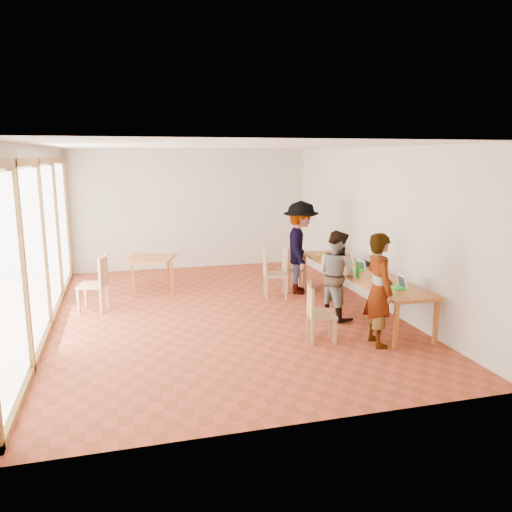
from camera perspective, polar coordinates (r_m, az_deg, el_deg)
The scene contains 25 objects.
ground at distance 9.22m, azimuth -3.90°, elevation -6.53°, with size 8.00×8.00×0.00m, color #A43D27.
wall_back at distance 12.80m, azimuth -7.49°, elevation 5.31°, with size 6.00×0.10×3.00m, color beige.
wall_front at distance 5.09m, azimuth 4.70°, elevation -3.87°, with size 6.00×0.10×3.00m, color beige.
wall_right at distance 9.89m, azimuth 13.31°, elevation 3.33°, with size 0.10×8.00×3.00m, color beige.
window_wall at distance 8.81m, azimuth -23.27°, elevation 1.75°, with size 0.10×8.00×3.00m, color white.
ceiling at distance 8.78m, azimuth -4.17°, elevation 12.57°, with size 6.00×8.00×0.04m, color white.
communal_table at distance 9.44m, azimuth 11.62°, elevation -1.90°, with size 0.80×4.00×0.75m.
side_table at distance 10.66m, azimuth -11.92°, elevation -0.57°, with size 0.90×0.90×0.75m.
chair_near at distance 7.76m, azimuth 6.89°, elevation -5.94°, with size 0.47×0.47×0.46m.
chair_mid at distance 7.92m, azimuth 6.82°, elevation -5.61°, with size 0.52×0.52×0.46m.
chair_far at distance 10.08m, azimuth 1.62°, elevation -1.40°, with size 0.54×0.54×0.52m.
chair_empty at distance 10.65m, azimuth 3.91°, elevation -0.90°, with size 0.44×0.44×0.50m.
chair_spare at distance 9.64m, azimuth -17.64°, elevation -2.39°, with size 0.58×0.58×0.54m.
person_near at distance 7.71m, azimuth 13.89°, elevation -3.76°, with size 0.63×0.41×1.73m, color gray.
person_mid at distance 8.85m, azimuth 9.19°, elevation -2.14°, with size 0.76×0.60×1.57m, color gray.
person_far at distance 10.39m, azimuth 5.10°, elevation 0.97°, with size 1.24×0.72×1.93m, color gray.
laptop_near at distance 8.30m, azimuth 16.06°, elevation -3.17°, with size 0.23×0.27×0.22m.
laptop_mid at distance 9.45m, azimuth 11.80°, elevation -1.28°, with size 0.23×0.25×0.19m.
laptop_far at distance 10.04m, azimuth 10.56°, elevation -0.45°, with size 0.27×0.29×0.21m.
yellow_mug at distance 10.48m, azimuth 7.23°, elevation 0.10°, with size 0.12×0.12×0.10m, color gold.
green_bottle at distance 8.83m, azimuth 11.58°, elevation -1.57°, with size 0.07×0.07×0.28m, color #147F1E.
clear_glass at distance 10.73m, azimuth 8.89°, elevation 0.29°, with size 0.07×0.07×0.09m, color silver.
condiment_cup at distance 8.83m, azimuth 14.06°, elevation -2.41°, with size 0.08×0.08×0.06m, color white.
pink_phone at distance 7.81m, azimuth 17.16°, elevation -4.55°, with size 0.05×0.10×0.01m, color #EE538C.
black_pouch at distance 9.85m, azimuth 12.15°, elevation -0.82°, with size 0.16×0.26×0.09m, color black.
Camera 1 is at (-1.67, -8.62, 2.84)m, focal length 35.00 mm.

